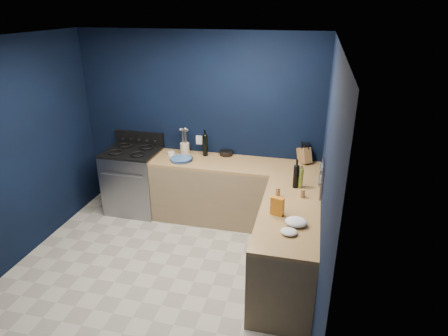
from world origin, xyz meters
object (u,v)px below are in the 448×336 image
(gas_range, at_px, (134,181))
(crouton_bag, at_px, (277,206))
(utensil_crock, at_px, (185,148))
(plate_stack, at_px, (181,159))
(knife_block, at_px, (304,155))

(gas_range, xyz_separation_m, crouton_bag, (2.24, -1.25, 0.54))
(utensil_crock, bearing_deg, plate_stack, -82.64)
(gas_range, xyz_separation_m, plate_stack, (0.78, -0.07, 0.46))
(gas_range, distance_m, crouton_bag, 2.62)
(gas_range, height_order, plate_stack, plate_stack)
(plate_stack, xyz_separation_m, crouton_bag, (1.46, -1.18, 0.08))
(plate_stack, height_order, crouton_bag, crouton_bag)
(crouton_bag, bearing_deg, gas_range, 167.64)
(plate_stack, relative_size, crouton_bag, 1.51)
(utensil_crock, height_order, knife_block, knife_block)
(plate_stack, xyz_separation_m, knife_block, (1.66, 0.32, 0.09))
(plate_stack, bearing_deg, crouton_bag, -39.04)
(gas_range, relative_size, crouton_bag, 4.68)
(gas_range, height_order, knife_block, knife_block)
(crouton_bag, bearing_deg, utensil_crock, 152.78)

